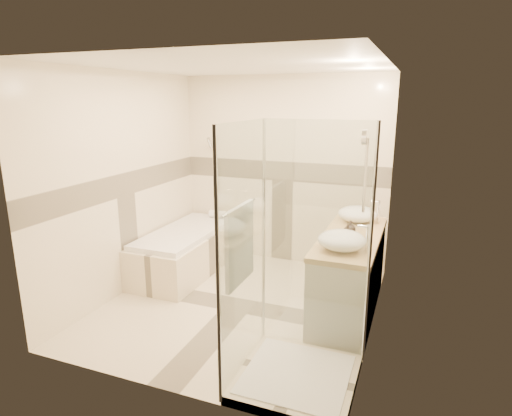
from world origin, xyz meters
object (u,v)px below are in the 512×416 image
(vessel_sink_far, at_px, (342,240))
(vanity, at_px, (349,274))
(bathtub, at_px, (186,248))
(vessel_sink_near, at_px, (358,214))
(amenity_bottle_b, at_px, (350,227))
(shower_enclosure, at_px, (287,318))
(amenity_bottle_a, at_px, (348,231))

(vessel_sink_far, bearing_deg, vanity, 87.56)
(bathtub, bearing_deg, vessel_sink_near, 4.70)
(vessel_sink_far, relative_size, amenity_bottle_b, 3.13)
(vanity, xyz_separation_m, shower_enclosure, (-0.29, -1.27, 0.08))
(bathtub, distance_m, vessel_sink_near, 2.23)
(vanity, xyz_separation_m, amenity_bottle_b, (-0.02, 0.03, 0.49))
(vanity, height_order, vessel_sink_far, vessel_sink_far)
(shower_enclosure, relative_size, vessel_sink_near, 4.72)
(vanity, height_order, vessel_sink_near, vessel_sink_near)
(vanity, bearing_deg, amenity_bottle_b, 123.75)
(vessel_sink_far, bearing_deg, bathtub, 158.97)
(vessel_sink_far, bearing_deg, amenity_bottle_a, 90.00)
(vanity, height_order, shower_enclosure, shower_enclosure)
(vessel_sink_near, height_order, vessel_sink_far, vessel_sink_far)
(amenity_bottle_a, bearing_deg, bathtub, 166.80)
(bathtub, relative_size, shower_enclosure, 0.83)
(bathtub, bearing_deg, amenity_bottle_b, -8.55)
(bathtub, xyz_separation_m, shower_enclosure, (1.86, -1.62, 0.20))
(bathtub, height_order, amenity_bottle_b, amenity_bottle_b)
(vessel_sink_far, distance_m, amenity_bottle_a, 0.32)
(vanity, height_order, amenity_bottle_a, amenity_bottle_a)
(vanity, relative_size, amenity_bottle_b, 11.52)
(bathtub, bearing_deg, shower_enclosure, -41.10)
(vanity, relative_size, shower_enclosure, 0.79)
(amenity_bottle_a, distance_m, amenity_bottle_b, 0.18)
(vessel_sink_near, relative_size, amenity_bottle_a, 2.69)
(shower_enclosure, xyz_separation_m, amenity_bottle_a, (0.27, 1.12, 0.43))
(amenity_bottle_a, bearing_deg, shower_enclosure, -103.67)
(bathtub, relative_size, vessel_sink_near, 3.93)
(shower_enclosure, height_order, vessel_sink_near, shower_enclosure)
(bathtub, height_order, vessel_sink_far, vessel_sink_far)
(amenity_bottle_b, bearing_deg, bathtub, 171.45)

